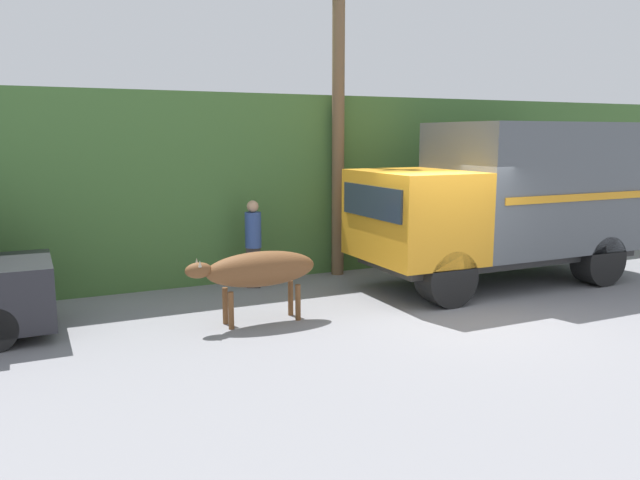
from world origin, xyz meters
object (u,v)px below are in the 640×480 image
object	(u,v)px
cargo_truck	(512,197)
brown_cow	(259,270)
utility_pole	(338,115)
pedestrian_on_hill	(253,239)

from	to	relation	value
cargo_truck	brown_cow	world-z (taller)	cargo_truck
cargo_truck	brown_cow	bearing A→B (deg)	-174.23
utility_pole	brown_cow	bearing A→B (deg)	-136.22
brown_cow	utility_pole	distance (m)	4.68
utility_pole	pedestrian_on_hill	bearing A→B (deg)	-170.21
brown_cow	pedestrian_on_hill	world-z (taller)	pedestrian_on_hill
cargo_truck	utility_pole	xyz separation A→B (m)	(-2.88, 2.24, 1.69)
cargo_truck	utility_pole	world-z (taller)	utility_pole
cargo_truck	utility_pole	bearing A→B (deg)	143.37
cargo_truck	pedestrian_on_hill	bearing A→B (deg)	160.53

